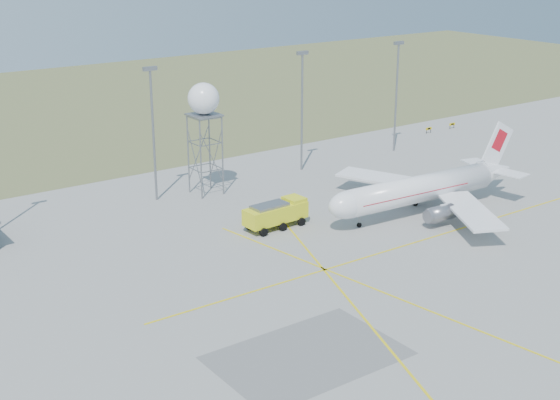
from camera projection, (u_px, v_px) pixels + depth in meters
grass_strip at (49, 110)px, 182.48m from camera, size 400.00×120.00×0.03m
mast_b at (153, 123)px, 116.18m from camera, size 2.20×0.50×20.50m
mast_c at (302, 101)px, 131.68m from camera, size 2.20×0.50×20.50m
mast_d at (397, 87)px, 143.86m from camera, size 2.20×0.50×20.50m
taxi_sign_near at (429, 129)px, 160.67m from camera, size 1.60×0.17×1.20m
taxi_sign_far at (452, 124)px, 164.55m from camera, size 1.60×0.17×1.20m
airliner_main at (422, 189)px, 113.25m from camera, size 34.88×33.86×11.86m
radar_tower at (205, 132)px, 119.92m from camera, size 4.85×4.85×17.57m
fire_truck at (277, 215)px, 108.13m from camera, size 9.52×4.13×3.75m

